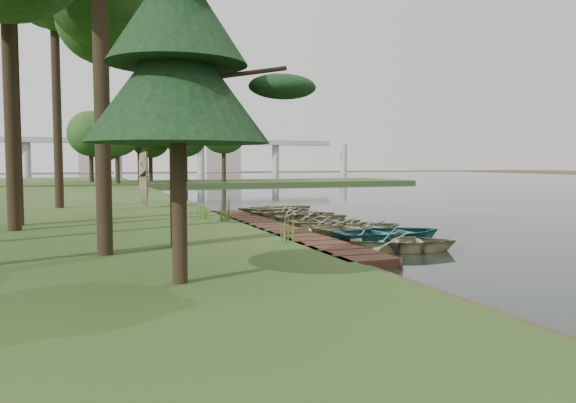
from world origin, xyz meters
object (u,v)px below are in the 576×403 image
object	(u,v)px
boardwalk	(275,231)
rowboat_1	(390,231)
stored_rowboat	(146,202)
rowboat_2	(362,226)
rowboat_0	(403,239)
pine_tree	(177,43)

from	to	relation	value
boardwalk	rowboat_1	world-z (taller)	rowboat_1
boardwalk	stored_rowboat	size ratio (longest dim) A/B	5.08
stored_rowboat	boardwalk	bearing A→B (deg)	-150.55
rowboat_2	rowboat_0	bearing A→B (deg)	163.33
pine_tree	rowboat_1	bearing A→B (deg)	31.99
boardwalk	pine_tree	xyz separation A→B (m)	(-5.23, -8.97, 5.13)
pine_tree	boardwalk	bearing A→B (deg)	59.74
rowboat_1	rowboat_0	bearing A→B (deg)	162.60
rowboat_1	stored_rowboat	bearing A→B (deg)	22.51
rowboat_1	pine_tree	world-z (taller)	pine_tree
rowboat_0	rowboat_1	bearing A→B (deg)	7.94
rowboat_1	stored_rowboat	xyz separation A→B (m)	(-6.55, 15.40, 0.16)
rowboat_1	stored_rowboat	size ratio (longest dim) A/B	1.27
rowboat_0	rowboat_2	xyz separation A→B (m)	(0.32, 3.33, 0.05)
rowboat_1	stored_rowboat	distance (m)	16.73
rowboat_0	stored_rowboat	world-z (taller)	stored_rowboat
rowboat_0	boardwalk	bearing A→B (deg)	48.39
rowboat_2	boardwalk	bearing A→B (deg)	40.60
rowboat_1	boardwalk	bearing A→B (deg)	35.43
rowboat_1	pine_tree	xyz separation A→B (m)	(-8.08, -5.04, 4.81)
rowboat_2	stored_rowboat	world-z (taller)	stored_rowboat
rowboat_1	rowboat_2	size ratio (longest dim) A/B	1.04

